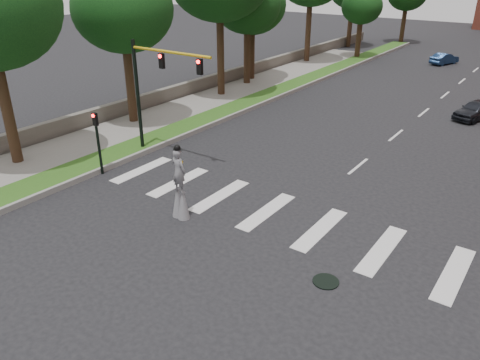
{
  "coord_description": "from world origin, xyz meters",
  "views": [
    {
      "loc": [
        8.11,
        -14.18,
        9.84
      ],
      "look_at": [
        -2.0,
        0.0,
        1.7
      ],
      "focal_mm": 35.0,
      "sensor_mm": 36.0,
      "label": 1
    }
  ],
  "objects": [
    {
      "name": "traffic_signal",
      "position": [
        -9.78,
        3.0,
        4.15
      ],
      "size": [
        5.3,
        0.23,
        6.2
      ],
      "color": "black",
      "rests_on": "ground"
    },
    {
      "name": "grass_median",
      "position": [
        -11.5,
        20.0,
        0.12
      ],
      "size": [
        2.0,
        60.0,
        0.25
      ],
      "primitive_type": "cube",
      "color": "#255016",
      "rests_on": "ground"
    },
    {
      "name": "manhole",
      "position": [
        3.0,
        -2.0,
        0.02
      ],
      "size": [
        0.9,
        0.9,
        0.04
      ],
      "primitive_type": "cylinder",
      "color": "black",
      "rests_on": "ground"
    },
    {
      "name": "car_mid",
      "position": [
        -3.39,
        39.12,
        0.58
      ],
      "size": [
        2.37,
        3.76,
        1.17
      ],
      "primitive_type": "imported",
      "rotation": [
        0.0,
        0.0,
        2.79
      ],
      "color": "navy",
      "rests_on": "ground"
    },
    {
      "name": "stone_wall",
      "position": [
        -17.0,
        22.0,
        0.55
      ],
      "size": [
        0.5,
        56.0,
        1.1
      ],
      "primitive_type": "cube",
      "color": "#5C574E",
      "rests_on": "ground"
    },
    {
      "name": "ground_plane",
      "position": [
        0.0,
        0.0,
        0.0
      ],
      "size": [
        160.0,
        160.0,
        0.0
      ],
      "primitive_type": "plane",
      "color": "black",
      "rests_on": "ground"
    },
    {
      "name": "tree_8",
      "position": [
        -15.2,
        19.54,
        6.62
      ],
      "size": [
        5.56,
        5.56,
        9.03
      ],
      "color": "black",
      "rests_on": "ground"
    },
    {
      "name": "secondary_signal",
      "position": [
        -10.3,
        -0.5,
        1.95
      ],
      "size": [
        0.25,
        0.21,
        3.23
      ],
      "color": "black",
      "rests_on": "ground"
    },
    {
      "name": "tree_1",
      "position": [
        -15.19,
        6.2,
        7.2
      ],
      "size": [
        6.18,
        6.18,
        9.87
      ],
      "color": "black",
      "rests_on": "ground"
    },
    {
      "name": "sidewalk_left",
      "position": [
        -14.5,
        10.0,
        0.09
      ],
      "size": [
        4.0,
        60.0,
        0.18
      ],
      "primitive_type": "cube",
      "color": "slate",
      "rests_on": "ground"
    },
    {
      "name": "car_near",
      "position": [
        3.26,
        20.48,
        0.65
      ],
      "size": [
        2.7,
        4.11,
        1.3
      ],
      "primitive_type": "imported",
      "rotation": [
        0.0,
        0.0,
        -0.33
      ],
      "color": "black",
      "rests_on": "ground"
    },
    {
      "name": "tree_6",
      "position": [
        -12.15,
        36.75,
        5.46
      ],
      "size": [
        4.37,
        4.37,
        7.38
      ],
      "color": "black",
      "rests_on": "ground"
    },
    {
      "name": "median_curb",
      "position": [
        -10.45,
        20.0,
        0.14
      ],
      "size": [
        0.2,
        60.0,
        0.28
      ],
      "primitive_type": "cube",
      "color": "gray",
      "rests_on": "ground"
    },
    {
      "name": "stilt_performer",
      "position": [
        -4.0,
        -1.5,
        1.36
      ],
      "size": [
        0.84,
        0.54,
        3.27
      ],
      "rotation": [
        0.0,
        0.0,
        3.08
      ],
      "color": "black",
      "rests_on": "ground"
    },
    {
      "name": "tree_3",
      "position": [
        -15.86,
        21.22,
        6.47
      ],
      "size": [
        5.87,
        5.87,
        9.0
      ],
      "color": "black",
      "rests_on": "ground"
    }
  ]
}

